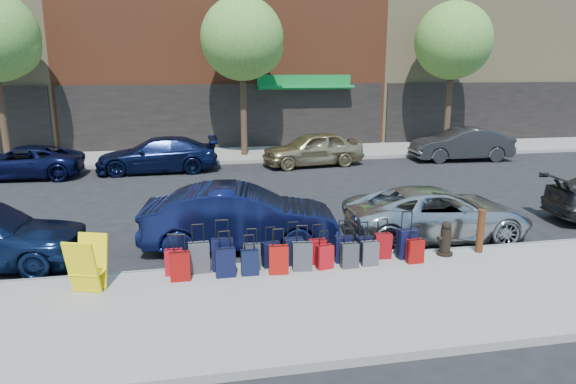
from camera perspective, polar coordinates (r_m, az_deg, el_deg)
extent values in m
plane|color=black|center=(15.64, -2.71, -2.16)|extent=(120.00, 120.00, 0.00)
cube|color=gray|center=(9.64, 3.20, -12.22)|extent=(60.00, 4.00, 0.15)
cube|color=gray|center=(25.33, -6.10, 4.14)|extent=(60.00, 4.00, 0.15)
cube|color=gray|center=(11.44, 0.67, -7.87)|extent=(60.00, 0.08, 0.15)
cube|color=gray|center=(23.35, -5.65, 3.33)|extent=(60.00, 0.08, 0.15)
cube|color=black|center=(27.04, -6.58, 8.22)|extent=(16.66, 0.15, 3.40)
cube|color=#0C702C|center=(27.21, 1.99, 11.50)|extent=(5.00, 0.91, 0.27)
cube|color=#0C702C|center=(27.49, 1.85, 12.25)|extent=(5.00, 0.10, 0.60)
cube|color=black|center=(32.52, 23.09, 8.15)|extent=(14.70, 0.15, 3.40)
cylinder|color=black|center=(25.65, -29.22, 8.18)|extent=(0.30, 0.30, 4.80)
sphere|color=#437727|center=(25.43, -28.61, 14.09)|extent=(2.58, 2.58, 2.58)
cylinder|color=black|center=(24.59, -4.97, 9.69)|extent=(0.30, 0.30, 4.80)
sphere|color=#437727|center=(24.56, -5.12, 16.62)|extent=(3.80, 3.80, 3.80)
sphere|color=#437727|center=(24.61, -3.66, 15.75)|extent=(2.58, 2.58, 2.58)
cylinder|color=black|center=(27.78, 17.42, 9.59)|extent=(0.30, 0.30, 4.80)
sphere|color=#437727|center=(27.75, 17.88, 15.71)|extent=(3.80, 3.80, 3.80)
sphere|color=#437727|center=(28.02, 18.93, 14.83)|extent=(2.58, 2.58, 2.58)
cube|color=#B30B1A|center=(10.80, -12.57, -7.61)|extent=(0.36, 0.20, 0.53)
cylinder|color=black|center=(10.61, -12.73, -4.70)|extent=(0.20, 0.03, 0.03)
cube|color=#3D3D42|center=(10.80, -9.85, -7.19)|extent=(0.43, 0.25, 0.64)
cylinder|color=black|center=(10.57, -10.00, -3.70)|extent=(0.24, 0.04, 0.03)
cube|color=black|center=(10.83, -7.27, -6.93)|extent=(0.46, 0.27, 0.67)
cylinder|color=black|center=(10.60, -7.39, -3.24)|extent=(0.25, 0.05, 0.03)
cube|color=#36353A|center=(10.86, -4.03, -7.16)|extent=(0.38, 0.24, 0.54)
cylinder|color=black|center=(10.66, -4.08, -4.22)|extent=(0.20, 0.06, 0.03)
cube|color=black|center=(10.95, -1.90, -6.96)|extent=(0.39, 0.25, 0.54)
cylinder|color=black|center=(10.75, -1.92, -4.04)|extent=(0.20, 0.06, 0.03)
cube|color=black|center=(11.04, 0.62, -6.63)|extent=(0.40, 0.23, 0.59)
cylinder|color=black|center=(10.84, 0.62, -3.48)|extent=(0.22, 0.04, 0.03)
cube|color=#A10A12|center=(11.12, 3.31, -6.63)|extent=(0.36, 0.20, 0.54)
cylinder|color=black|center=(10.93, 3.35, -3.76)|extent=(0.20, 0.03, 0.03)
cube|color=black|center=(11.25, 6.23, -6.33)|extent=(0.41, 0.25, 0.58)
cylinder|color=black|center=(11.05, 6.32, -3.25)|extent=(0.22, 0.05, 0.03)
cube|color=black|center=(11.42, 8.47, -6.23)|extent=(0.39, 0.26, 0.53)
cylinder|color=black|center=(11.24, 8.57, -3.45)|extent=(0.20, 0.07, 0.03)
cube|color=maroon|center=(11.60, 10.46, -5.92)|extent=(0.38, 0.22, 0.56)
cylinder|color=black|center=(11.41, 10.59, -3.05)|extent=(0.21, 0.04, 0.03)
cube|color=black|center=(11.71, 13.11, -5.60)|extent=(0.46, 0.29, 0.66)
cylinder|color=black|center=(11.50, 13.30, -2.24)|extent=(0.25, 0.06, 0.03)
cube|color=maroon|center=(10.50, -11.88, -8.08)|extent=(0.40, 0.24, 0.58)
cylinder|color=black|center=(10.28, -12.05, -4.80)|extent=(0.22, 0.04, 0.03)
cube|color=black|center=(10.53, -6.97, -7.78)|extent=(0.40, 0.24, 0.59)
cylinder|color=black|center=(10.32, -7.08, -4.48)|extent=(0.22, 0.04, 0.03)
cube|color=black|center=(10.57, -4.27, -7.82)|extent=(0.36, 0.21, 0.52)
cylinder|color=black|center=(10.38, -4.33, -4.92)|extent=(0.20, 0.04, 0.03)
cube|color=#A3100A|center=(10.60, -1.06, -7.54)|extent=(0.42, 0.27, 0.58)
cylinder|color=black|center=(10.39, -1.08, -4.26)|extent=(0.22, 0.05, 0.03)
cube|color=#3A3A3F|center=(10.77, 1.58, -7.16)|extent=(0.42, 0.27, 0.59)
cylinder|color=black|center=(10.56, 1.60, -3.88)|extent=(0.23, 0.05, 0.03)
cube|color=#AD0B12|center=(10.89, 4.10, -7.21)|extent=(0.38, 0.26, 0.50)
cylinder|color=black|center=(10.70, 4.15, -4.46)|extent=(0.19, 0.07, 0.03)
cube|color=#323236|center=(10.98, 6.84, -7.01)|extent=(0.36, 0.21, 0.53)
cylinder|color=black|center=(10.79, 6.93, -4.14)|extent=(0.20, 0.04, 0.03)
cube|color=#424248|center=(11.17, 9.06, -6.75)|extent=(0.36, 0.22, 0.52)
cylinder|color=black|center=(10.99, 9.17, -3.99)|extent=(0.20, 0.04, 0.03)
cube|color=maroon|center=(11.50, 13.93, -6.41)|extent=(0.36, 0.22, 0.52)
cylinder|color=black|center=(11.32, 14.10, -3.73)|extent=(0.20, 0.04, 0.03)
cylinder|color=black|center=(12.22, 17.00, -6.53)|extent=(0.36, 0.36, 0.06)
cylinder|color=black|center=(12.12, 17.10, -5.16)|extent=(0.24, 0.24, 0.56)
sphere|color=black|center=(12.01, 17.22, -3.59)|extent=(0.22, 0.22, 0.22)
cylinder|color=black|center=(12.10, 17.12, -4.90)|extent=(0.41, 0.14, 0.10)
cylinder|color=#38190C|center=(12.49, 20.60, -4.14)|extent=(0.16, 0.16, 0.98)
cylinder|color=#38190C|center=(12.35, 20.79, -1.97)|extent=(0.19, 0.19, 0.04)
cube|color=yellow|center=(10.29, -21.93, -7.83)|extent=(0.64, 0.44, 1.05)
cube|color=yellow|center=(10.60, -20.90, -7.11)|extent=(0.64, 0.44, 1.05)
cube|color=yellow|center=(10.50, -21.33, -8.28)|extent=(0.68, 0.56, 0.02)
imported|color=#0D133C|center=(12.37, -5.31, -2.85)|extent=(4.82, 2.18, 1.53)
imported|color=#B1B4B8|center=(13.65, 16.23, -2.25)|extent=(4.78, 2.38, 1.30)
imported|color=#0C1035|center=(22.67, -27.52, 2.94)|extent=(4.67, 2.33, 1.27)
imported|color=#0C1436|center=(22.01, -14.31, 4.03)|extent=(4.95, 2.02, 1.44)
imported|color=tan|center=(22.70, 2.76, 4.83)|extent=(4.66, 2.38, 1.52)
imported|color=#313133|center=(25.31, 18.68, 5.06)|extent=(4.71, 1.92, 1.52)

